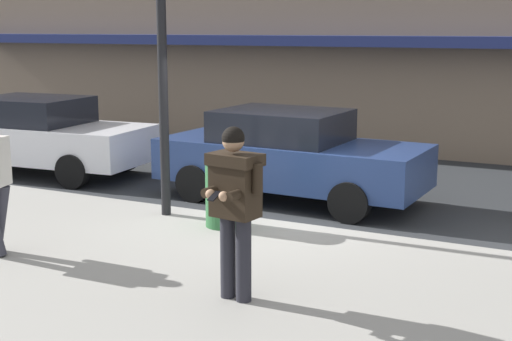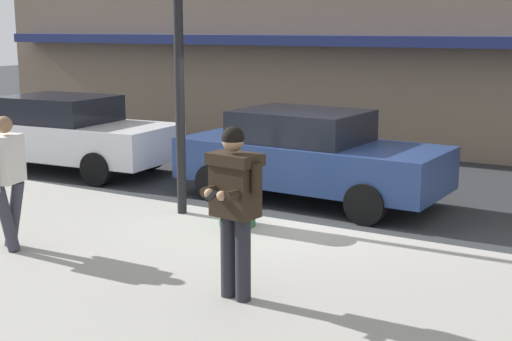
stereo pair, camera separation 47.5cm
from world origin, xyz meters
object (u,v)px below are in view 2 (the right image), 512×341
parked_sedan_mid (309,155)px  trash_bin (237,192)px  parked_sedan_near (66,133)px  man_texting_on_phone (234,194)px  pedestrian_in_light_coat (7,174)px  street_lamp_post (178,11)px

parked_sedan_mid → trash_bin: 2.34m
parked_sedan_near → parked_sedan_mid: same height
parked_sedan_near → trash_bin: size_ratio=4.72×
man_texting_on_phone → pedestrian_in_light_coat: 3.35m
parked_sedan_near → parked_sedan_mid: bearing=2.2°
man_texting_on_phone → street_lamp_post: street_lamp_post is taller
pedestrian_in_light_coat → trash_bin: pedestrian_in_light_coat is taller
man_texting_on_phone → parked_sedan_near: bearing=146.9°
parked_sedan_near → trash_bin: bearing=-21.4°
trash_bin → street_lamp_post: bearing=171.4°
pedestrian_in_light_coat → trash_bin: 3.07m
pedestrian_in_light_coat → street_lamp_post: (0.80, 2.54, 2.03)m
parked_sedan_near → street_lamp_post: bearing=-24.3°
parked_sedan_mid → parked_sedan_near: bearing=-177.8°
pedestrian_in_light_coat → trash_bin: (1.89, 2.37, -0.47)m
man_texting_on_phone → street_lamp_post: bearing=135.1°
trash_bin → parked_sedan_near: bearing=158.6°
man_texting_on_phone → pedestrian_in_light_coat: (-3.35, -0.00, -0.14)m
parked_sedan_near → man_texting_on_phone: (6.91, -4.50, 0.46)m
pedestrian_in_light_coat → street_lamp_post: 3.35m
man_texting_on_phone → street_lamp_post: (-2.55, 2.54, 1.89)m
pedestrian_in_light_coat → street_lamp_post: street_lamp_post is taller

